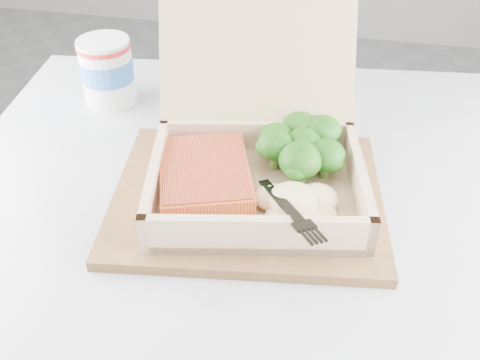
% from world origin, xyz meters
% --- Properties ---
extents(cafe_table, '(0.85, 0.85, 0.72)m').
position_xyz_m(cafe_table, '(0.20, -0.21, 0.53)').
color(cafe_table, black).
rests_on(cafe_table, floor).
extents(serving_tray, '(0.34, 0.29, 0.01)m').
position_xyz_m(serving_tray, '(0.19, -0.18, 0.72)').
color(serving_tray, brown).
rests_on(serving_tray, cafe_table).
extents(takeout_container, '(0.29, 0.32, 0.20)m').
position_xyz_m(takeout_container, '(0.19, -0.14, 0.78)').
color(takeout_container, '#A08860').
rests_on(takeout_container, serving_tray).
extents(salmon_fillet, '(0.14, 0.16, 0.03)m').
position_xyz_m(salmon_fillet, '(0.14, -0.19, 0.75)').
color(salmon_fillet, '#CF6428').
rests_on(salmon_fillet, takeout_container).
extents(broccoli_pile, '(0.12, 0.12, 0.04)m').
position_xyz_m(broccoli_pile, '(0.24, -0.13, 0.76)').
color(broccoli_pile, '#256A17').
rests_on(broccoli_pile, takeout_container).
extents(mashed_potatoes, '(0.09, 0.08, 0.03)m').
position_xyz_m(mashed_potatoes, '(0.24, -0.21, 0.76)').
color(mashed_potatoes, beige).
rests_on(mashed_potatoes, takeout_container).
extents(plastic_fork, '(0.09, 0.13, 0.03)m').
position_xyz_m(plastic_fork, '(0.22, -0.21, 0.77)').
color(plastic_fork, black).
rests_on(plastic_fork, mashed_potatoes).
extents(paper_cup, '(0.08, 0.08, 0.10)m').
position_xyz_m(paper_cup, '(-0.06, 0.01, 0.77)').
color(paper_cup, silver).
rests_on(paper_cup, cafe_table).
extents(receipt, '(0.12, 0.17, 0.00)m').
position_xyz_m(receipt, '(0.20, -0.01, 0.72)').
color(receipt, white).
rests_on(receipt, cafe_table).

